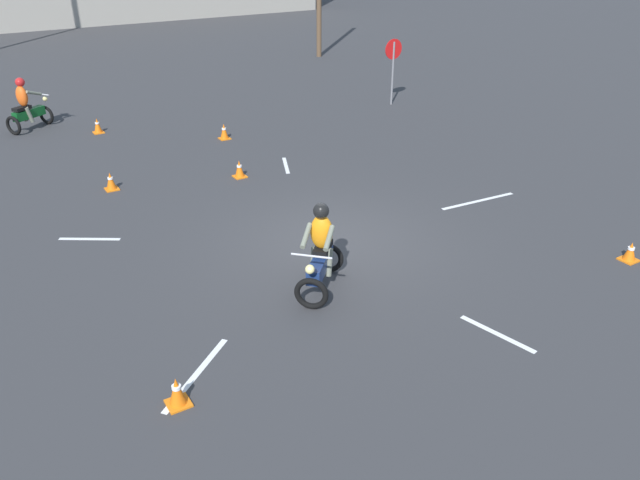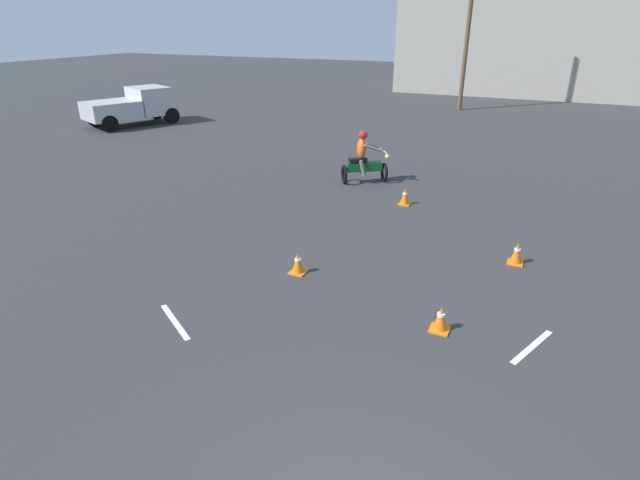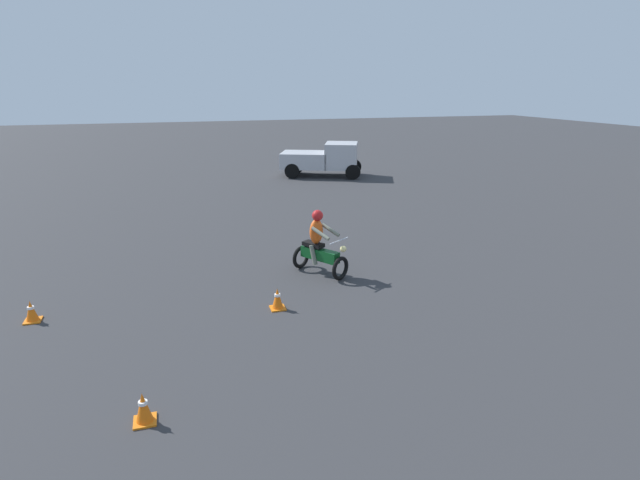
{
  "view_description": "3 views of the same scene",
  "coord_description": "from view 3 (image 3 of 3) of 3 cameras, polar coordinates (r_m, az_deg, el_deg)",
  "views": [
    {
      "loc": [
        -6.22,
        -9.64,
        5.94
      ],
      "look_at": [
        -1.22,
        -1.41,
        1.0
      ],
      "focal_mm": 35.0,
      "sensor_mm": 36.0,
      "label": 1
    },
    {
      "loc": [
        0.93,
        -2.78,
        4.75
      ],
      "look_at": [
        -2.63,
        5.14,
        0.9
      ],
      "focal_mm": 28.0,
      "sensor_mm": 36.0,
      "label": 2
    },
    {
      "loc": [
        7.34,
        8.21,
        4.63
      ],
      "look_at": [
        -4.04,
        11.68,
        0.9
      ],
      "focal_mm": 28.0,
      "sensor_mm": 36.0,
      "label": 3
    }
  ],
  "objects": [
    {
      "name": "traffic_cone_far_left",
      "position": [
        10.79,
        -4.88,
        -6.72
      ],
      "size": [
        0.32,
        0.32,
        0.47
      ],
      "color": "orange",
      "rests_on": "ground"
    },
    {
      "name": "traffic_cone_near_right",
      "position": [
        11.78,
        -30.11,
        -7.09
      ],
      "size": [
        0.32,
        0.32,
        0.45
      ],
      "color": "orange",
      "rests_on": "ground"
    },
    {
      "name": "motorcycle_rider_background",
      "position": [
        12.54,
        -0.12,
        -0.73
      ],
      "size": [
        1.5,
        1.27,
        1.66
      ],
      "rotation": [
        0.0,
        0.0,
        5.29
      ],
      "color": "black",
      "rests_on": "ground"
    },
    {
      "name": "pickup_truck",
      "position": [
        26.28,
        0.49,
        9.32
      ],
      "size": [
        3.38,
        4.55,
        1.73
      ],
      "rotation": [
        0.0,
        0.0,
        -0.4
      ],
      "color": "black",
      "rests_on": "ground"
    },
    {
      "name": "traffic_cone_mid_left",
      "position": [
        7.88,
        -19.53,
        -17.66
      ],
      "size": [
        0.32,
        0.32,
        0.48
      ],
      "color": "orange",
      "rests_on": "ground"
    }
  ]
}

